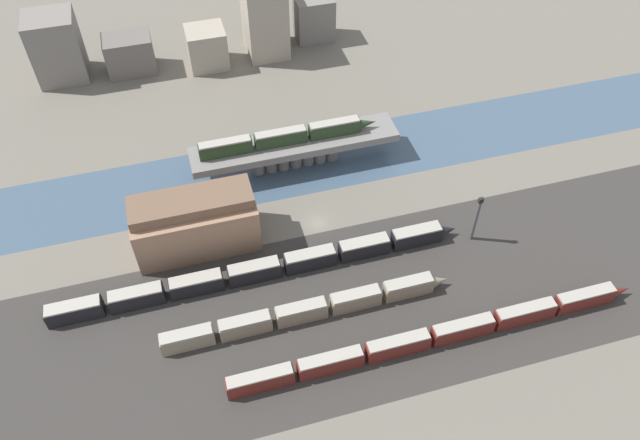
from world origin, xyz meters
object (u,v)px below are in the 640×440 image
at_px(train_yard_near, 436,336).
at_px(train_yard_mid, 307,311).
at_px(signal_tower, 476,219).
at_px(train_on_bridge, 286,137).
at_px(train_yard_far, 260,270).
at_px(warehouse_building, 195,222).

height_order(train_yard_near, train_yard_mid, train_yard_near).
bearing_deg(signal_tower, train_yard_near, -128.79).
bearing_deg(train_yard_near, train_on_bridge, 105.26).
xyz_separation_m(train_yard_far, warehouse_building, (-10.98, 12.72, 4.51)).
height_order(train_on_bridge, warehouse_building, warehouse_building).
relative_size(train_yard_near, train_yard_mid, 1.42).
height_order(train_yard_near, warehouse_building, warehouse_building).
height_order(train_yard_near, train_yard_far, train_yard_far).
height_order(train_yard_far, signal_tower, signal_tower).
relative_size(train_yard_mid, signal_tower, 4.65).
distance_m(train_yard_mid, train_yard_far, 13.91).
relative_size(train_on_bridge, train_yard_far, 0.50).
height_order(warehouse_building, signal_tower, warehouse_building).
distance_m(train_on_bridge, train_yard_near, 58.16).
height_order(train_yard_mid, signal_tower, signal_tower).
bearing_deg(train_yard_near, train_yard_mid, 151.15).
relative_size(train_yard_mid, train_yard_far, 0.67).
bearing_deg(train_yard_mid, warehouse_building, 125.17).
height_order(train_yard_far, warehouse_building, warehouse_building).
height_order(train_yard_mid, warehouse_building, warehouse_building).
height_order(train_on_bridge, signal_tower, signal_tower).
distance_m(warehouse_building, signal_tower, 59.28).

